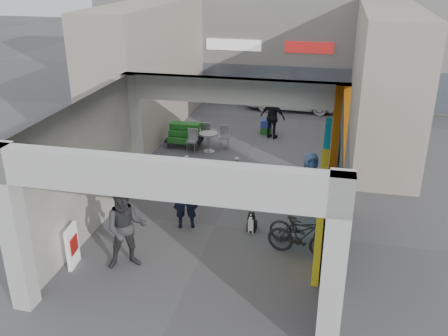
% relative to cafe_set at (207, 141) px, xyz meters
% --- Properties ---
extents(ground, '(90.00, 90.00, 0.00)m').
position_rel_cafe_set_xyz_m(ground, '(1.65, -5.54, -0.30)').
color(ground, '#535358').
rests_on(ground, ground).
extents(arcade_canopy, '(6.40, 6.45, 6.40)m').
position_rel_cafe_set_xyz_m(arcade_canopy, '(2.19, -6.37, 2.00)').
color(arcade_canopy, beige).
rests_on(arcade_canopy, ground).
extents(far_building, '(18.00, 4.08, 8.00)m').
position_rel_cafe_set_xyz_m(far_building, '(1.65, 8.45, 3.69)').
color(far_building, white).
rests_on(far_building, ground).
extents(plaza_bldg_left, '(2.00, 9.00, 5.00)m').
position_rel_cafe_set_xyz_m(plaza_bldg_left, '(-2.85, 1.96, 2.20)').
color(plaza_bldg_left, '#B1A592').
rests_on(plaza_bldg_left, ground).
extents(plaza_bldg_right, '(2.00, 9.00, 5.00)m').
position_rel_cafe_set_xyz_m(plaza_bldg_right, '(6.15, 1.96, 2.20)').
color(plaza_bldg_right, '#B1A592').
rests_on(plaza_bldg_right, ground).
extents(bollard_left, '(0.09, 0.09, 0.89)m').
position_rel_cafe_set_xyz_m(bollard_left, '(0.15, -3.09, 0.14)').
color(bollard_left, gray).
rests_on(bollard_left, ground).
extents(bollard_center, '(0.09, 0.09, 0.94)m').
position_rel_cafe_set_xyz_m(bollard_center, '(1.71, -3.02, 0.17)').
color(bollard_center, gray).
rests_on(bollard_center, ground).
extents(bollard_right, '(0.09, 0.09, 0.87)m').
position_rel_cafe_set_xyz_m(bollard_right, '(3.33, -3.33, 0.13)').
color(bollard_right, gray).
rests_on(bollard_right, ground).
extents(advert_board_near, '(0.15, 0.56, 1.00)m').
position_rel_cafe_set_xyz_m(advert_board_near, '(-1.10, -8.03, 0.20)').
color(advert_board_near, white).
rests_on(advert_board_near, ground).
extents(advert_board_far, '(0.11, 0.55, 1.00)m').
position_rel_cafe_set_xyz_m(advert_board_far, '(-1.10, -4.06, 0.20)').
color(advert_board_far, white).
rests_on(advert_board_far, ground).
extents(cafe_set, '(1.42, 1.14, 0.86)m').
position_rel_cafe_set_xyz_m(cafe_set, '(0.00, 0.00, 0.00)').
color(cafe_set, '#9E9EA2').
rests_on(cafe_set, ground).
extents(produce_stand, '(1.33, 0.72, 0.87)m').
position_rel_cafe_set_xyz_m(produce_stand, '(-0.90, 0.03, 0.04)').
color(produce_stand, black).
rests_on(produce_stand, ground).
extents(crate_stack, '(0.47, 0.38, 0.56)m').
position_rel_cafe_set_xyz_m(crate_stack, '(1.88, 2.21, -0.02)').
color(crate_stack, '#1A5D1C').
rests_on(crate_stack, ground).
extents(border_collie, '(0.22, 0.44, 0.61)m').
position_rel_cafe_set_xyz_m(border_collie, '(2.62, -5.61, -0.06)').
color(border_collie, black).
rests_on(border_collie, ground).
extents(man_with_dog, '(0.75, 0.60, 1.78)m').
position_rel_cafe_set_xyz_m(man_with_dog, '(0.89, -5.76, 0.59)').
color(man_with_dog, black).
rests_on(man_with_dog, ground).
extents(man_back_turned, '(1.18, 1.08, 1.96)m').
position_rel_cafe_set_xyz_m(man_back_turned, '(0.14, -7.77, 0.68)').
color(man_back_turned, '#38383A').
rests_on(man_back_turned, ground).
extents(man_elderly, '(0.95, 0.80, 1.66)m').
position_rel_cafe_set_xyz_m(man_elderly, '(3.96, -3.94, 0.53)').
color(man_elderly, '#556EA5').
rests_on(man_elderly, ground).
extents(man_crates, '(1.08, 0.70, 1.72)m').
position_rel_cafe_set_xyz_m(man_crates, '(2.18, 1.72, 0.55)').
color(man_crates, black).
rests_on(man_crates, ground).
extents(bicycle_front, '(1.73, 0.79, 0.88)m').
position_rel_cafe_set_xyz_m(bicycle_front, '(3.95, -5.96, 0.14)').
color(bicycle_front, black).
rests_on(bicycle_front, ground).
extents(bicycle_rear, '(1.69, 0.70, 0.99)m').
position_rel_cafe_set_xyz_m(bicycle_rear, '(3.95, -6.45, 0.19)').
color(bicycle_rear, black).
rests_on(bicycle_rear, ground).
extents(white_van, '(4.21, 1.72, 1.43)m').
position_rel_cafe_set_xyz_m(white_van, '(2.51, 5.96, 0.41)').
color(white_van, white).
rests_on(white_van, ground).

